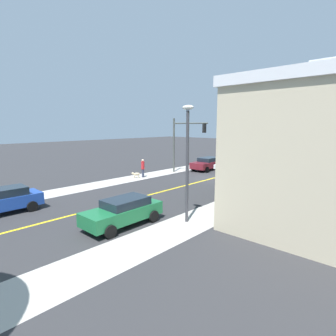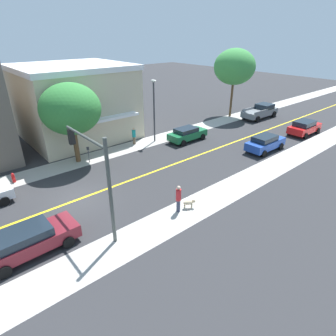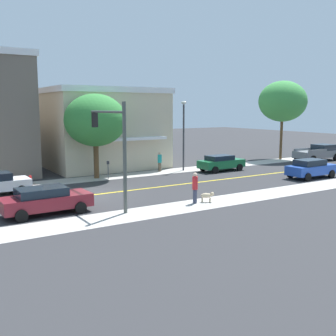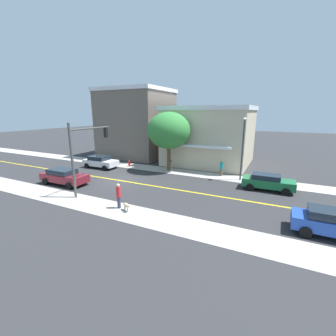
% 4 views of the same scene
% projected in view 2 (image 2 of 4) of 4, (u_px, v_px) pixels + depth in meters
% --- Properties ---
extents(ground_plane, '(140.00, 140.00, 0.00)m').
position_uv_depth(ground_plane, '(78.00, 200.00, 19.07)').
color(ground_plane, '#2D2D30').
extents(sidewalk_left, '(2.51, 126.00, 0.01)m').
position_uv_depth(sidewalk_left, '(48.00, 170.00, 23.08)').
color(sidewalk_left, '#ADA8A0').
rests_on(sidewalk_left, ground).
extents(sidewalk_right, '(2.51, 126.00, 0.01)m').
position_uv_depth(sidewalk_right, '(124.00, 244.00, 15.05)').
color(sidewalk_right, '#ADA8A0').
rests_on(sidewalk_right, ground).
extents(road_centerline_stripe, '(0.20, 126.00, 0.00)m').
position_uv_depth(road_centerline_stripe, '(78.00, 200.00, 19.07)').
color(road_centerline_stripe, yellow).
rests_on(road_centerline_stripe, ground).
extents(brick_apartment_block, '(10.99, 10.65, 7.48)m').
position_uv_depth(brick_apartment_block, '(76.00, 102.00, 29.22)').
color(brick_apartment_block, beige).
rests_on(brick_apartment_block, ground).
extents(street_tree_left_near, '(4.93, 4.93, 6.79)m').
position_uv_depth(street_tree_left_near, '(71.00, 109.00, 22.70)').
color(street_tree_left_near, brown).
rests_on(street_tree_left_near, ground).
extents(street_tree_right_corner, '(5.22, 5.22, 8.60)m').
position_uv_depth(street_tree_right_corner, '(235.00, 67.00, 35.34)').
color(street_tree_right_corner, brown).
rests_on(street_tree_right_corner, ground).
extents(fire_hydrant, '(0.44, 0.24, 0.77)m').
position_uv_depth(fire_hydrant, '(13.00, 178.00, 21.13)').
color(fire_hydrant, red).
rests_on(fire_hydrant, ground).
extents(parking_meter, '(0.12, 0.18, 1.45)m').
position_uv_depth(parking_meter, '(88.00, 152.00, 24.12)').
color(parking_meter, '#4C4C51').
rests_on(parking_meter, ground).
extents(traffic_light_mast, '(4.57, 0.32, 5.98)m').
position_uv_depth(traffic_light_mast, '(95.00, 168.00, 14.53)').
color(traffic_light_mast, '#474C47').
rests_on(traffic_light_mast, ground).
extents(street_lamp, '(0.70, 0.36, 6.25)m').
position_uv_depth(street_lamp, '(154.00, 104.00, 27.64)').
color(street_lamp, '#38383D').
rests_on(street_lamp, ground).
extents(red_sedan_right_curb, '(2.12, 4.38, 1.54)m').
position_uv_depth(red_sedan_right_curb, '(304.00, 127.00, 31.03)').
color(red_sedan_right_curb, red).
rests_on(red_sedan_right_curb, ground).
extents(blue_sedan_right_curb, '(1.97, 4.42, 1.53)m').
position_uv_depth(blue_sedan_right_curb, '(265.00, 143.00, 26.64)').
color(blue_sedan_right_curb, '#1E429E').
rests_on(blue_sedan_right_curb, ground).
extents(green_sedan_left_curb, '(1.97, 4.34, 1.44)m').
position_uv_depth(green_sedan_left_curb, '(187.00, 134.00, 29.09)').
color(green_sedan_left_curb, '#196638').
rests_on(green_sedan_left_curb, ground).
extents(maroon_sedan_right_curb, '(2.15, 4.72, 1.47)m').
position_uv_depth(maroon_sedan_right_curb, '(29.00, 240.00, 14.19)').
color(maroon_sedan_right_curb, maroon).
rests_on(maroon_sedan_right_curb, ground).
extents(grey_pickup_truck, '(2.35, 5.58, 1.75)m').
position_uv_depth(grey_pickup_truck, '(261.00, 111.00, 36.95)').
color(grey_pickup_truck, slate).
rests_on(grey_pickup_truck, ground).
extents(pedestrian_teal_shirt, '(0.37, 0.37, 1.73)m').
position_uv_depth(pedestrian_teal_shirt, '(134.00, 136.00, 28.15)').
color(pedestrian_teal_shirt, brown).
rests_on(pedestrian_teal_shirt, ground).
extents(pedestrian_red_shirt, '(0.33, 0.33, 1.85)m').
position_uv_depth(pedestrian_red_shirt, '(178.00, 198.00, 17.38)').
color(pedestrian_red_shirt, '#33384C').
rests_on(pedestrian_red_shirt, ground).
extents(small_dog, '(0.59, 0.80, 0.62)m').
position_uv_depth(small_dog, '(189.00, 203.00, 17.98)').
color(small_dog, '#C6B28C').
rests_on(small_dog, ground).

